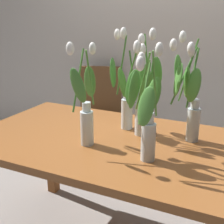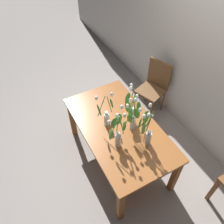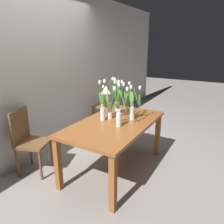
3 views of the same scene
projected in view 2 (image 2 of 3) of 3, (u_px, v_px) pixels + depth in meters
ground_plane at (118, 158)px, 3.42m from camera, size 18.00×18.00×0.00m
room_wall_rear at (212, 57)px, 2.85m from camera, size 9.00×0.10×2.70m
dining_table at (119, 131)px, 2.94m from camera, size 1.60×0.90×0.74m
tulip_vase_0 at (132, 111)px, 2.81m from camera, size 0.19×0.18×0.58m
tulip_vase_1 at (106, 115)px, 2.76m from camera, size 0.14×0.24×0.54m
tulip_vase_2 at (132, 117)px, 2.67m from camera, size 0.25×0.17×0.59m
tulip_vase_3 at (118, 132)px, 2.53m from camera, size 0.20×0.24×0.54m
tulip_vase_4 at (146, 130)px, 2.53m from camera, size 0.18×0.17×0.57m
dining_chair at (154, 85)px, 3.75m from camera, size 0.51×0.51×0.93m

